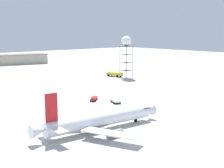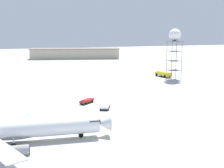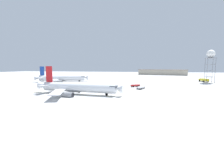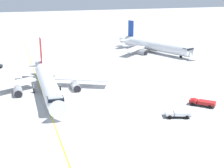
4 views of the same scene
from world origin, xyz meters
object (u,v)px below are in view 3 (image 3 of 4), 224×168
Objects in this scene: ops_pickup_truck at (135,85)px; fire_tender_truck at (204,80)px; airliner_main at (77,88)px; pushback_tug_truck at (141,87)px; airliner_secondary at (62,78)px; radar_tower at (211,56)px.

fire_tender_truck reaches higher than ops_pickup_truck.
pushback_tug_truck is at bearing 44.83° from airliner_main.
airliner_main is 33.40m from pushback_tug_truck.
pushback_tug_truck is at bearing -42.62° from airliner_secondary.
fire_tender_truck is (-42.63, 48.53, 0.73)m from ops_pickup_truck.
ops_pickup_truck is (19.79, 58.51, -1.86)m from airliner_secondary.
airliner_secondary reaches higher than pushback_tug_truck.
airliner_secondary reaches higher than fire_tender_truck.
airliner_secondary is at bearing -92.61° from pushback_tug_truck.
pushback_tug_truck is 65.28m from radar_tower.
airliner_secondary is 3.82× the size of fire_tender_truck.
radar_tower is at bearing 175.03° from fire_tender_truck.
ops_pickup_truck is (-8.43, -3.51, -0.00)m from pushback_tug_truck.
radar_tower is (-64.36, 71.13, 16.68)m from airliner_main.
radar_tower is (-34.16, 49.38, 18.53)m from ops_pickup_truck.
radar_tower reaches higher than pushback_tug_truck.
radar_tower is at bearing -10.57° from airliner_secondary.
fire_tender_truck is 19.73m from radar_tower.
pushback_tug_truck is at bearing 127.93° from fire_tender_truck.
airliner_main is 101.22m from fire_tender_truck.
airliner_main is 7.24× the size of ops_pickup_truck.
pushback_tug_truck is 68.08m from fire_tender_truck.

